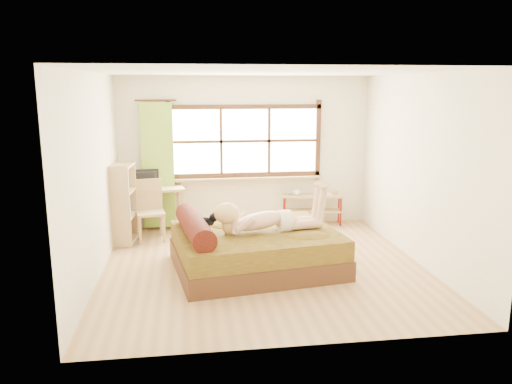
{
  "coord_description": "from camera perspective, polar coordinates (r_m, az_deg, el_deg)",
  "views": [
    {
      "loc": [
        -1.02,
        -6.65,
        2.51
      ],
      "look_at": [
        -0.08,
        0.2,
        1.05
      ],
      "focal_mm": 35.0,
      "sensor_mm": 36.0,
      "label": 1
    }
  ],
  "objects": [
    {
      "name": "floor",
      "position": [
        7.19,
        0.87,
        -8.49
      ],
      "size": [
        4.5,
        4.5,
        0.0
      ],
      "primitive_type": "plane",
      "color": "#9E754C",
      "rests_on": "ground"
    },
    {
      "name": "desk",
      "position": [
        8.83,
        -12.49,
        -0.21
      ],
      "size": [
        1.36,
        0.79,
        0.8
      ],
      "rotation": [
        0.0,
        0.0,
        0.16
      ],
      "color": "#A17E57",
      "rests_on": "floor"
    },
    {
      "name": "wall_left",
      "position": [
        6.87,
        -18.0,
        1.63
      ],
      "size": [
        0.0,
        4.5,
        4.5
      ],
      "primitive_type": "plane",
      "rotation": [
        1.57,
        0.0,
        1.57
      ],
      "color": "silver",
      "rests_on": "floor"
    },
    {
      "name": "wall_front",
      "position": [
        4.67,
        5.09,
        -2.5
      ],
      "size": [
        4.5,
        0.0,
        4.5
      ],
      "primitive_type": "plane",
      "rotation": [
        -1.57,
        0.0,
        0.0
      ],
      "color": "silver",
      "rests_on": "floor"
    },
    {
      "name": "kitten",
      "position": [
        6.96,
        -6.0,
        -3.35
      ],
      "size": [
        0.35,
        0.18,
        0.26
      ],
      "primitive_type": null,
      "rotation": [
        0.0,
        0.0,
        0.15
      ],
      "color": "black",
      "rests_on": "bed"
    },
    {
      "name": "wall_back",
      "position": [
        9.04,
        -1.25,
        4.58
      ],
      "size": [
        4.5,
        0.0,
        4.5
      ],
      "primitive_type": "plane",
      "rotation": [
        1.57,
        0.0,
        0.0
      ],
      "color": "silver",
      "rests_on": "floor"
    },
    {
      "name": "cup",
      "position": [
        9.14,
        4.65,
        -0.06
      ],
      "size": [
        0.16,
        0.16,
        0.11
      ],
      "primitive_type": "imported",
      "rotation": [
        0.0,
        0.0,
        -0.14
      ],
      "color": "gray",
      "rests_on": "pipe_shelf"
    },
    {
      "name": "wall_right",
      "position": [
        7.5,
        18.17,
        2.46
      ],
      "size": [
        0.0,
        4.5,
        4.5
      ],
      "primitive_type": "plane",
      "rotation": [
        1.57,
        0.0,
        -1.57
      ],
      "color": "silver",
      "rests_on": "floor"
    },
    {
      "name": "monitor",
      "position": [
        8.83,
        -12.54,
        1.51
      ],
      "size": [
        0.54,
        0.16,
        0.31
      ],
      "primitive_type": "imported",
      "rotation": [
        0.0,
        0.0,
        3.31
      ],
      "color": "black",
      "rests_on": "desk"
    },
    {
      "name": "chair",
      "position": [
        8.5,
        -12.06,
        -1.6
      ],
      "size": [
        0.51,
        0.51,
        1.0
      ],
      "rotation": [
        0.0,
        0.0,
        0.16
      ],
      "color": "#A17E57",
      "rests_on": "floor"
    },
    {
      "name": "book",
      "position": [
        9.27,
        7.67,
        -0.25
      ],
      "size": [
        0.19,
        0.24,
        0.02
      ],
      "primitive_type": "imported",
      "rotation": [
        0.0,
        0.0,
        -0.14
      ],
      "color": "gray",
      "rests_on": "pipe_shelf"
    },
    {
      "name": "bookshelf",
      "position": [
        8.32,
        -14.91,
        -1.27
      ],
      "size": [
        0.38,
        0.6,
        1.31
      ],
      "rotation": [
        0.0,
        0.0,
        -0.1
      ],
      "color": "#A17E57",
      "rests_on": "floor"
    },
    {
      "name": "window",
      "position": [
        8.99,
        -1.23,
        5.57
      ],
      "size": [
        2.8,
        0.16,
        1.46
      ],
      "color": "#FFEDBF",
      "rests_on": "wall_back"
    },
    {
      "name": "woman",
      "position": [
        6.84,
        1.31,
        -1.83
      ],
      "size": [
        1.59,
        0.67,
        0.66
      ],
      "primitive_type": null,
      "rotation": [
        0.0,
        0.0,
        0.15
      ],
      "color": "tan",
      "rests_on": "bed"
    },
    {
      "name": "ceiling",
      "position": [
        6.73,
        0.95,
        13.57
      ],
      "size": [
        4.5,
        4.5,
        0.0
      ],
      "primitive_type": "plane",
      "rotation": [
        3.14,
        0.0,
        0.0
      ],
      "color": "white",
      "rests_on": "wall_back"
    },
    {
      "name": "pipe_shelf",
      "position": [
        9.25,
        6.52,
        -1.24
      ],
      "size": [
        1.15,
        0.43,
        0.63
      ],
      "rotation": [
        0.0,
        0.0,
        -0.14
      ],
      "color": "#A17E57",
      "rests_on": "floor"
    },
    {
      "name": "curtain",
      "position": [
        8.9,
        -11.13,
        2.95
      ],
      "size": [
        0.55,
        0.1,
        2.2
      ],
      "primitive_type": "cube",
      "color": "olive",
      "rests_on": "wall_back"
    },
    {
      "name": "bed",
      "position": [
        7.01,
        -0.42,
        -6.43
      ],
      "size": [
        2.44,
        2.07,
        0.84
      ],
      "rotation": [
        0.0,
        0.0,
        0.15
      ],
      "color": "#361D10",
      "rests_on": "floor"
    }
  ]
}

